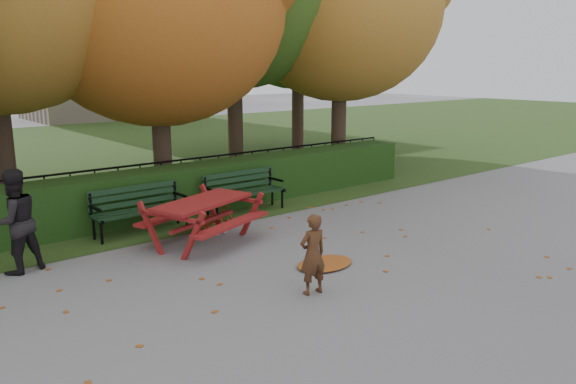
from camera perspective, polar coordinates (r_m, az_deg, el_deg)
ground at (r=8.80m, az=3.54°, el=-7.92°), size 90.00×90.00×0.00m
grass_strip at (r=21.01m, az=-23.47°, el=3.18°), size 90.00×90.00×0.00m
building_right at (r=36.75m, az=-18.32°, el=16.60°), size 9.00×6.00×12.00m
hedge at (r=12.20m, az=-10.97°, el=0.18°), size 13.00×0.90×1.00m
iron_fence at (r=12.89m, az=-12.68°, el=0.93°), size 14.00×0.04×1.02m
tree_g at (r=21.19m, az=2.21°, el=18.85°), size 6.30×6.00×8.55m
bench_left at (r=10.94m, az=-14.93°, el=-1.36°), size 1.80×0.57×0.88m
bench_right at (r=12.09m, az=-4.57°, el=0.36°), size 1.80×0.57×0.88m
picnic_table at (r=9.96m, az=-8.65°, el=-1.82°), size 2.26×2.04×0.91m
leaf_pile at (r=8.98m, az=3.75°, el=-7.25°), size 1.01×0.70×0.07m
leaf_scatter at (r=9.00m, az=2.23°, el=-7.37°), size 9.00×5.70×0.01m
child at (r=7.74m, az=2.53°, el=-6.34°), size 0.44×0.32×1.14m
adult at (r=9.41m, az=-26.02°, el=-2.72°), size 0.90×0.78×1.60m
bicycle at (r=10.71m, az=-7.56°, el=-2.82°), size 0.99×0.51×0.50m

